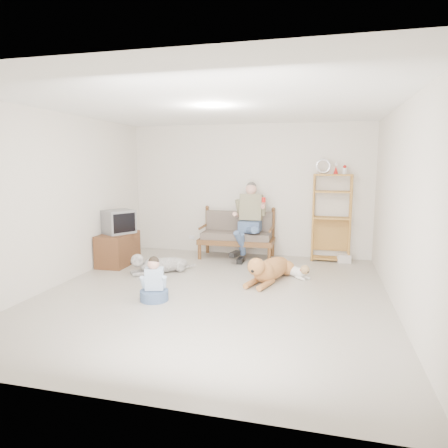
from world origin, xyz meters
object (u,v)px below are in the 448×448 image
(tv_stand, at_px, (118,249))
(loveseat, at_px, (237,234))
(etagere, at_px, (331,217))
(golden_retriever, at_px, (269,269))

(tv_stand, bearing_deg, loveseat, 28.41)
(etagere, relative_size, golden_retriever, 1.29)
(loveseat, xyz_separation_m, tv_stand, (-2.08, -1.15, -0.19))
(loveseat, bearing_deg, golden_retriever, -61.57)
(loveseat, xyz_separation_m, golden_retriever, (0.85, -1.51, -0.29))
(loveseat, distance_m, etagere, 1.89)
(etagere, bearing_deg, golden_retriever, -120.68)
(tv_stand, bearing_deg, etagere, 17.87)
(etagere, relative_size, tv_stand, 2.21)
(loveseat, relative_size, golden_retriever, 0.98)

